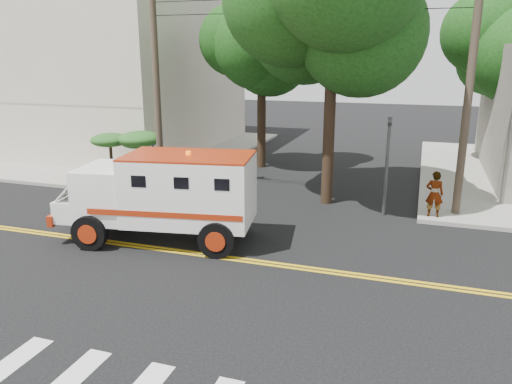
% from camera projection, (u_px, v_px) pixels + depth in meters
% --- Properties ---
extents(ground, '(100.00, 100.00, 0.00)m').
position_uv_depth(ground, '(233.00, 259.00, 14.44)').
color(ground, black).
rests_on(ground, ground).
extents(sidewalk_nw, '(17.00, 17.00, 0.15)m').
position_uv_depth(sidewalk_nw, '(108.00, 149.00, 30.89)').
color(sidewalk_nw, gray).
rests_on(sidewalk_nw, ground).
extents(building_left, '(16.00, 14.00, 10.00)m').
position_uv_depth(building_left, '(88.00, 64.00, 31.52)').
color(building_left, beige).
rests_on(building_left, sidewalk_nw).
extents(utility_pole_left, '(0.28, 0.28, 9.00)m').
position_uv_depth(utility_pole_left, '(157.00, 85.00, 20.44)').
color(utility_pole_left, '#382D23').
rests_on(utility_pole_left, ground).
extents(utility_pole_right, '(0.28, 0.28, 9.00)m').
position_uv_depth(utility_pole_right, '(469.00, 91.00, 16.99)').
color(utility_pole_right, '#382D23').
rests_on(utility_pole_right, ground).
extents(tree_main, '(6.08, 5.70, 9.85)m').
position_uv_depth(tree_main, '(345.00, 11.00, 17.61)').
color(tree_main, black).
rests_on(tree_main, ground).
extents(tree_left, '(4.48, 4.20, 7.70)m').
position_uv_depth(tree_left, '(267.00, 54.00, 24.51)').
color(tree_left, black).
rests_on(tree_left, ground).
extents(traffic_signal, '(0.15, 0.18, 3.60)m').
position_uv_depth(traffic_signal, '(387.00, 156.00, 17.81)').
color(traffic_signal, '#3F3F42').
rests_on(traffic_signal, ground).
extents(accessibility_sign, '(0.45, 0.10, 2.02)m').
position_uv_depth(accessibility_sign, '(150.00, 158.00, 21.61)').
color(accessibility_sign, '#3F3F42').
rests_on(accessibility_sign, ground).
extents(palm_planter, '(3.52, 2.63, 2.36)m').
position_uv_depth(palm_planter, '(131.00, 149.00, 22.33)').
color(palm_planter, '#1E3314').
rests_on(palm_planter, sidewalk_nw).
extents(armored_truck, '(6.43, 3.30, 2.80)m').
position_uv_depth(armored_truck, '(165.00, 192.00, 15.46)').
color(armored_truck, white).
rests_on(armored_truck, ground).
extents(pedestrian_a, '(0.60, 0.40, 1.65)m').
position_uv_depth(pedestrian_a, '(434.00, 194.00, 17.53)').
color(pedestrian_a, gray).
rests_on(pedestrian_a, sidewalk_ne).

